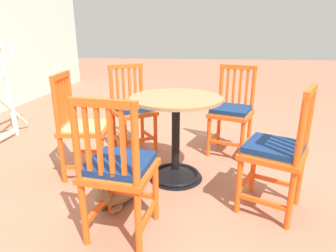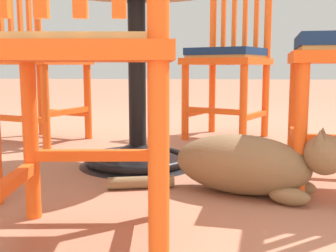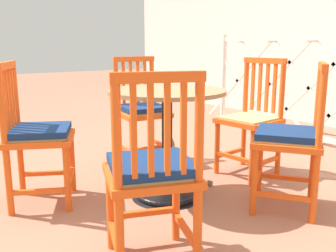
{
  "view_description": "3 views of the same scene",
  "coord_description": "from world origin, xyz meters",
  "px_view_note": "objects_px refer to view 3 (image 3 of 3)",
  "views": [
    {
      "loc": [
        -2.29,
        -0.01,
        1.23
      ],
      "look_at": [
        -0.23,
        0.22,
        0.54
      ],
      "focal_mm": 30.34,
      "sensor_mm": 36.0,
      "label": 1
    },
    {
      "loc": [
        -0.31,
        1.87,
        0.4
      ],
      "look_at": [
        -0.16,
        0.23,
        0.17
      ],
      "focal_mm": 45.42,
      "sensor_mm": 36.0,
      "label": 2
    },
    {
      "loc": [
        1.95,
        -1.24,
        1.01
      ],
      "look_at": [
        -0.18,
        0.28,
        0.45
      ],
      "focal_mm": 40.57,
      "sensor_mm": 36.0,
      "label": 3
    }
  ],
  "objects_px": {
    "orange_chair_tucked_in": "(152,174)",
    "orange_chair_near_fence": "(251,120)",
    "orange_chair_at_corner": "(37,136)",
    "orange_chair_facing_out": "(141,112)",
    "tabby_cat": "(174,158)",
    "cafe_table": "(167,156)",
    "orange_chair_by_planter": "(291,139)"
  },
  "relations": [
    {
      "from": "orange_chair_facing_out",
      "to": "orange_chair_at_corner",
      "type": "bearing_deg",
      "value": -69.81
    },
    {
      "from": "orange_chair_at_corner",
      "to": "tabby_cat",
      "type": "bearing_deg",
      "value": 91.22
    },
    {
      "from": "orange_chair_at_corner",
      "to": "orange_chair_by_planter",
      "type": "distance_m",
      "value": 1.58
    },
    {
      "from": "orange_chair_near_fence",
      "to": "orange_chair_facing_out",
      "type": "height_order",
      "value": "same"
    },
    {
      "from": "orange_chair_tucked_in",
      "to": "orange_chair_near_fence",
      "type": "bearing_deg",
      "value": 115.06
    },
    {
      "from": "orange_chair_tucked_in",
      "to": "orange_chair_near_fence",
      "type": "distance_m",
      "value": 1.48
    },
    {
      "from": "cafe_table",
      "to": "orange_chair_at_corner",
      "type": "relative_size",
      "value": 0.83
    },
    {
      "from": "orange_chair_tucked_in",
      "to": "tabby_cat",
      "type": "distance_m",
      "value": 1.43
    },
    {
      "from": "orange_chair_by_planter",
      "to": "orange_chair_tucked_in",
      "type": "bearing_deg",
      "value": -88.43
    },
    {
      "from": "orange_chair_tucked_in",
      "to": "orange_chair_by_planter",
      "type": "xyz_separation_m",
      "value": [
        -0.03,
        1.03,
        0.0
      ]
    },
    {
      "from": "cafe_table",
      "to": "orange_chair_facing_out",
      "type": "height_order",
      "value": "orange_chair_facing_out"
    },
    {
      "from": "orange_chair_at_corner",
      "to": "tabby_cat",
      "type": "xyz_separation_m",
      "value": [
        -0.02,
        1.11,
        -0.35
      ]
    },
    {
      "from": "orange_chair_at_corner",
      "to": "tabby_cat",
      "type": "distance_m",
      "value": 1.16
    },
    {
      "from": "orange_chair_near_fence",
      "to": "orange_chair_facing_out",
      "type": "relative_size",
      "value": 1.0
    },
    {
      "from": "cafe_table",
      "to": "orange_chair_by_planter",
      "type": "xyz_separation_m",
      "value": [
        0.59,
        0.51,
        0.16
      ]
    },
    {
      "from": "cafe_table",
      "to": "orange_chair_tucked_in",
      "type": "xyz_separation_m",
      "value": [
        0.62,
        -0.53,
        0.16
      ]
    },
    {
      "from": "orange_chair_facing_out",
      "to": "tabby_cat",
      "type": "bearing_deg",
      "value": 15.83
    },
    {
      "from": "orange_chair_by_planter",
      "to": "orange_chair_facing_out",
      "type": "bearing_deg",
      "value": -170.59
    },
    {
      "from": "orange_chair_at_corner",
      "to": "orange_chair_tucked_in",
      "type": "relative_size",
      "value": 1.0
    },
    {
      "from": "cafe_table",
      "to": "orange_chair_near_fence",
      "type": "bearing_deg",
      "value": 90.56
    },
    {
      "from": "orange_chair_tucked_in",
      "to": "tabby_cat",
      "type": "bearing_deg",
      "value": 139.06
    },
    {
      "from": "orange_chair_facing_out",
      "to": "tabby_cat",
      "type": "relative_size",
      "value": 1.24
    },
    {
      "from": "orange_chair_tucked_in",
      "to": "orange_chair_near_fence",
      "type": "relative_size",
      "value": 1.0
    },
    {
      "from": "orange_chair_tucked_in",
      "to": "tabby_cat",
      "type": "relative_size",
      "value": 1.24
    },
    {
      "from": "orange_chair_tucked_in",
      "to": "orange_chair_by_planter",
      "type": "height_order",
      "value": "same"
    },
    {
      "from": "orange_chair_at_corner",
      "to": "orange_chair_tucked_in",
      "type": "bearing_deg",
      "value": 11.07
    },
    {
      "from": "tabby_cat",
      "to": "cafe_table",
      "type": "bearing_deg",
      "value": -41.7
    },
    {
      "from": "orange_chair_near_fence",
      "to": "orange_chair_facing_out",
      "type": "bearing_deg",
      "value": -144.93
    },
    {
      "from": "orange_chair_at_corner",
      "to": "orange_chair_tucked_in",
      "type": "distance_m",
      "value": 1.04
    },
    {
      "from": "orange_chair_tucked_in",
      "to": "orange_chair_facing_out",
      "type": "relative_size",
      "value": 1.0
    },
    {
      "from": "orange_chair_by_planter",
      "to": "tabby_cat",
      "type": "height_order",
      "value": "orange_chair_by_planter"
    },
    {
      "from": "orange_chair_by_planter",
      "to": "cafe_table",
      "type": "bearing_deg",
      "value": -139.5
    }
  ]
}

